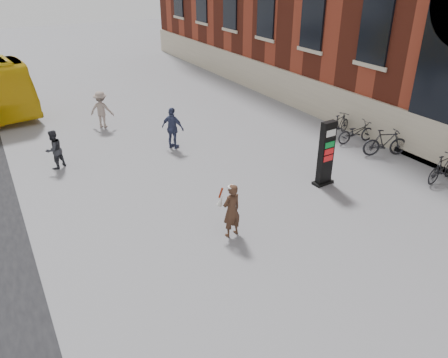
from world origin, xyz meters
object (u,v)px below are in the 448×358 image
pedestrian_a (54,150)px  bike_5 (385,142)px  woman (231,210)px  pedestrian_b (102,110)px  bike_3 (443,168)px  pedestrian_c (173,128)px  bike_6 (356,132)px  info_pylon (326,154)px  bike_7 (340,125)px

pedestrian_a → bike_5: 13.09m
woman → pedestrian_b: (-0.74, 10.97, 0.03)m
pedestrian_a → bike_3: size_ratio=0.88×
pedestrian_c → bike_5: pedestrian_c is taller
pedestrian_a → pedestrian_c: size_ratio=0.86×
woman → bike_6: 9.14m
pedestrian_a → pedestrian_b: (2.83, 3.69, 0.11)m
info_pylon → pedestrian_b: bearing=114.6°
pedestrian_b → pedestrian_c: (1.92, -4.05, 0.01)m
woman → pedestrian_a: bearing=-72.5°
pedestrian_c → bike_3: pedestrian_c is taller
info_pylon → bike_3: 4.38m
pedestrian_b → bike_5: bearing=171.1°
pedestrian_a → pedestrian_b: size_ratio=0.87×
pedestrian_b → bike_6: 11.75m
info_pylon → bike_6: size_ratio=1.30×
bike_6 → bike_7: 1.05m
pedestrian_b → bike_6: pedestrian_b is taller
info_pylon → bike_7: bearing=37.7°
woman → pedestrian_c: size_ratio=0.93×
bike_7 → pedestrian_b: bearing=36.0°
pedestrian_b → bike_3: bearing=163.7°
pedestrian_a → pedestrian_c: (4.75, -0.35, 0.13)m
info_pylon → pedestrian_a: bearing=139.4°
pedestrian_b → pedestrian_c: size_ratio=0.98×
bike_5 → woman: bearing=126.4°
woman → pedestrian_c: 7.03m
pedestrian_a → bike_5: size_ratio=0.82×
pedestrian_a → bike_3: pedestrian_a is taller
pedestrian_c → bike_5: size_ratio=0.95×
pedestrian_c → bike_6: size_ratio=0.98×
info_pylon → pedestrian_a: 10.12m
bike_5 → bike_6: (0.00, 1.63, -0.09)m
bike_3 → bike_6: size_ratio=0.96×
pedestrian_c → woman: bearing=135.2°
woman → bike_3: size_ratio=0.95×
pedestrian_b → pedestrian_a: bearing=88.2°
info_pylon → pedestrian_c: info_pylon is taller
info_pylon → bike_5: (3.88, 0.75, -0.61)m
info_pylon → woman: info_pylon is taller
woman → bike_3: woman is taller
info_pylon → bike_5: 4.00m
pedestrian_c → bike_5: (7.22, -4.96, -0.33)m
bike_5 → bike_7: bike_5 is taller
woman → bike_7: size_ratio=0.99×
pedestrian_b → bike_3: 14.83m
pedestrian_c → pedestrian_a: bearing=50.5°
woman → bike_7: (8.40, 4.64, -0.34)m
info_pylon → bike_7: (3.88, 3.43, -0.67)m
info_pylon → bike_7: 5.22m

